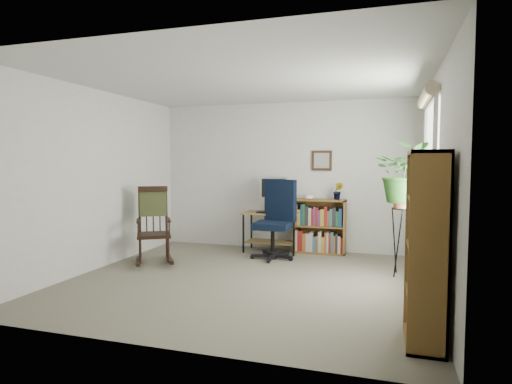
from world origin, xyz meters
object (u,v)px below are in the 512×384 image
(office_chair, at_px, (273,219))
(tall_bookshelf, at_px, (426,247))
(desk, at_px, (272,232))
(low_bookshelf, at_px, (319,226))
(rocking_chair, at_px, (154,224))

(office_chair, relative_size, tall_bookshelf, 0.78)
(desk, relative_size, low_bookshelf, 1.03)
(rocking_chair, height_order, low_bookshelf, rocking_chair)
(rocking_chair, bearing_deg, office_chair, -5.92)
(office_chair, relative_size, low_bookshelf, 1.40)
(desk, xyz_separation_m, rocking_chair, (-1.40, -1.23, 0.23))
(rocking_chair, relative_size, tall_bookshelf, 0.72)
(office_chair, bearing_deg, tall_bookshelf, -38.08)
(rocking_chair, bearing_deg, tall_bookshelf, -58.49)
(desk, xyz_separation_m, office_chair, (0.15, -0.48, 0.28))
(desk, xyz_separation_m, low_bookshelf, (0.75, 0.12, 0.11))
(rocking_chair, distance_m, tall_bookshelf, 3.88)
(low_bookshelf, distance_m, tall_bookshelf, 3.37)
(office_chair, xyz_separation_m, tall_bookshelf, (1.92, -2.49, 0.17))
(office_chair, distance_m, tall_bookshelf, 3.14)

